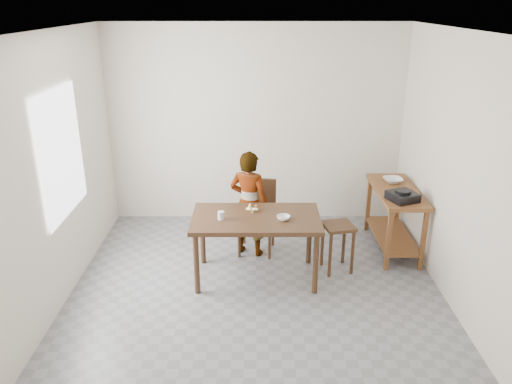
{
  "coord_description": "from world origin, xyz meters",
  "views": [
    {
      "loc": [
        -0.02,
        -4.66,
        2.96
      ],
      "look_at": [
        0.0,
        0.4,
        1.0
      ],
      "focal_mm": 35.0,
      "sensor_mm": 36.0,
      "label": 1
    }
  ],
  "objects_px": {
    "prep_counter": "(394,219)",
    "dining_chair": "(256,218)",
    "dining_table": "(256,247)",
    "child": "(249,204)",
    "stool": "(337,247)"
  },
  "relations": [
    {
      "from": "prep_counter",
      "to": "dining_chair",
      "type": "height_order",
      "value": "dining_chair"
    },
    {
      "from": "dining_table",
      "to": "prep_counter",
      "type": "height_order",
      "value": "prep_counter"
    },
    {
      "from": "prep_counter",
      "to": "child",
      "type": "height_order",
      "value": "child"
    },
    {
      "from": "dining_table",
      "to": "stool",
      "type": "relative_size",
      "value": 2.44
    },
    {
      "from": "dining_table",
      "to": "dining_chair",
      "type": "distance_m",
      "value": 0.64
    },
    {
      "from": "prep_counter",
      "to": "dining_table",
      "type": "bearing_deg",
      "value": -157.85
    },
    {
      "from": "dining_table",
      "to": "dining_chair",
      "type": "bearing_deg",
      "value": 89.42
    },
    {
      "from": "dining_chair",
      "to": "child",
      "type": "bearing_deg",
      "value": -145.86
    },
    {
      "from": "child",
      "to": "dining_chair",
      "type": "distance_m",
      "value": 0.23
    },
    {
      "from": "child",
      "to": "stool",
      "type": "height_order",
      "value": "child"
    },
    {
      "from": "child",
      "to": "stool",
      "type": "xyz_separation_m",
      "value": [
        1.02,
        -0.42,
        -0.37
      ]
    },
    {
      "from": "dining_table",
      "to": "stool",
      "type": "bearing_deg",
      "value": 10.3
    },
    {
      "from": "prep_counter",
      "to": "stool",
      "type": "relative_size",
      "value": 2.09
    },
    {
      "from": "prep_counter",
      "to": "child",
      "type": "bearing_deg",
      "value": -176.45
    },
    {
      "from": "dining_table",
      "to": "prep_counter",
      "type": "xyz_separation_m",
      "value": [
        1.72,
        0.7,
        0.03
      ]
    }
  ]
}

